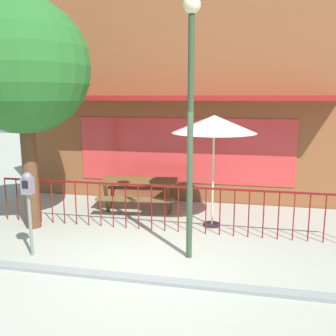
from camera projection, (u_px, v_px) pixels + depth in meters
ground at (144, 266)px, 6.12m from camera, size 40.00×40.00×0.00m
pub_storefront at (185, 101)px, 9.67m from camera, size 8.70×1.39×5.30m
patio_fence_front at (165, 200)px, 7.58m from camera, size 7.33×0.04×0.97m
picnic_table_left at (139, 186)px, 8.95m from camera, size 1.92×1.53×0.79m
patio_umbrella at (214, 125)px, 7.61m from camera, size 1.76×1.76×2.37m
parking_meter_near at (28, 192)px, 6.30m from camera, size 0.18×0.17×1.49m
street_tree at (23, 67)px, 7.32m from camera, size 2.68×2.68×4.67m
street_lamp at (191, 96)px, 5.93m from camera, size 0.28×0.28×4.26m
curb_edge at (135, 280)px, 5.64m from camera, size 12.18×0.20×0.11m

